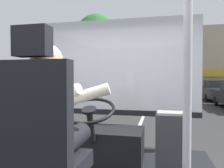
{
  "coord_description": "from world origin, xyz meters",
  "views": [
    {
      "loc": [
        0.65,
        -1.62,
        1.66
      ],
      "look_at": [
        -0.03,
        1.46,
        1.57
      ],
      "focal_mm": 34.14,
      "sensor_mm": 36.0,
      "label": 1
    }
  ],
  "objects_px": {
    "bus_driver": "(52,116)",
    "steering_console": "(99,142)",
    "parked_car_charcoal": "(216,90)",
    "parked_car_white": "(196,87)",
    "driver_seat": "(43,149)",
    "fare_box": "(170,152)",
    "handrail_pole": "(188,71)"
  },
  "relations": [
    {
      "from": "driver_seat",
      "to": "bus_driver",
      "type": "bearing_deg",
      "value": 90.0
    },
    {
      "from": "steering_console",
      "to": "parked_car_white",
      "type": "height_order",
      "value": "steering_console"
    },
    {
      "from": "driver_seat",
      "to": "fare_box",
      "type": "xyz_separation_m",
      "value": [
        0.84,
        0.76,
        -0.22
      ]
    },
    {
      "from": "bus_driver",
      "to": "parked_car_white",
      "type": "relative_size",
      "value": 0.2
    },
    {
      "from": "driver_seat",
      "to": "steering_console",
      "type": "distance_m",
      "value": 1.38
    },
    {
      "from": "bus_driver",
      "to": "steering_console",
      "type": "xyz_separation_m",
      "value": [
        -0.0,
        1.21,
        -0.55
      ]
    },
    {
      "from": "fare_box",
      "to": "parked_car_white",
      "type": "distance_m",
      "value": 21.69
    },
    {
      "from": "driver_seat",
      "to": "handrail_pole",
      "type": "bearing_deg",
      "value": -5.08
    },
    {
      "from": "fare_box",
      "to": "parked_car_charcoal",
      "type": "bearing_deg",
      "value": 74.95
    },
    {
      "from": "handrail_pole",
      "to": "fare_box",
      "type": "relative_size",
      "value": 2.95
    },
    {
      "from": "driver_seat",
      "to": "fare_box",
      "type": "height_order",
      "value": "driver_seat"
    },
    {
      "from": "parked_car_charcoal",
      "to": "parked_car_white",
      "type": "height_order",
      "value": "parked_car_charcoal"
    },
    {
      "from": "steering_console",
      "to": "fare_box",
      "type": "distance_m",
      "value": 1.03
    },
    {
      "from": "fare_box",
      "to": "parked_car_white",
      "type": "bearing_deg",
      "value": 80.23
    },
    {
      "from": "handrail_pole",
      "to": "parked_car_white",
      "type": "xyz_separation_m",
      "value": [
        3.64,
        22.21,
        -0.97
      ]
    },
    {
      "from": "steering_console",
      "to": "parked_car_charcoal",
      "type": "height_order",
      "value": "parked_car_charcoal"
    },
    {
      "from": "driver_seat",
      "to": "bus_driver",
      "type": "distance_m",
      "value": 0.23
    },
    {
      "from": "driver_seat",
      "to": "handrail_pole",
      "type": "relative_size",
      "value": 0.62
    },
    {
      "from": "handrail_pole",
      "to": "parked_car_white",
      "type": "bearing_deg",
      "value": 80.69
    },
    {
      "from": "steering_console",
      "to": "parked_car_charcoal",
      "type": "distance_m",
      "value": 15.45
    },
    {
      "from": "steering_console",
      "to": "handrail_pole",
      "type": "xyz_separation_m",
      "value": [
        0.88,
        -1.41,
        0.86
      ]
    },
    {
      "from": "driver_seat",
      "to": "steering_console",
      "type": "height_order",
      "value": "driver_seat"
    },
    {
      "from": "driver_seat",
      "to": "fare_box",
      "type": "bearing_deg",
      "value": 42.04
    },
    {
      "from": "fare_box",
      "to": "parked_car_white",
      "type": "height_order",
      "value": "parked_car_white"
    },
    {
      "from": "bus_driver",
      "to": "fare_box",
      "type": "distance_m",
      "value": 1.13
    },
    {
      "from": "steering_console",
      "to": "parked_car_charcoal",
      "type": "bearing_deg",
      "value": 71.37
    },
    {
      "from": "fare_box",
      "to": "parked_car_charcoal",
      "type": "height_order",
      "value": "parked_car_charcoal"
    },
    {
      "from": "parked_car_white",
      "to": "driver_seat",
      "type": "bearing_deg",
      "value": -101.55
    },
    {
      "from": "parked_car_charcoal",
      "to": "bus_driver",
      "type": "bearing_deg",
      "value": -107.29
    },
    {
      "from": "bus_driver",
      "to": "steering_console",
      "type": "relative_size",
      "value": 0.71
    },
    {
      "from": "fare_box",
      "to": "parked_car_charcoal",
      "type": "relative_size",
      "value": 0.16
    },
    {
      "from": "parked_car_charcoal",
      "to": "handrail_pole",
      "type": "bearing_deg",
      "value": -104.17
    }
  ]
}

